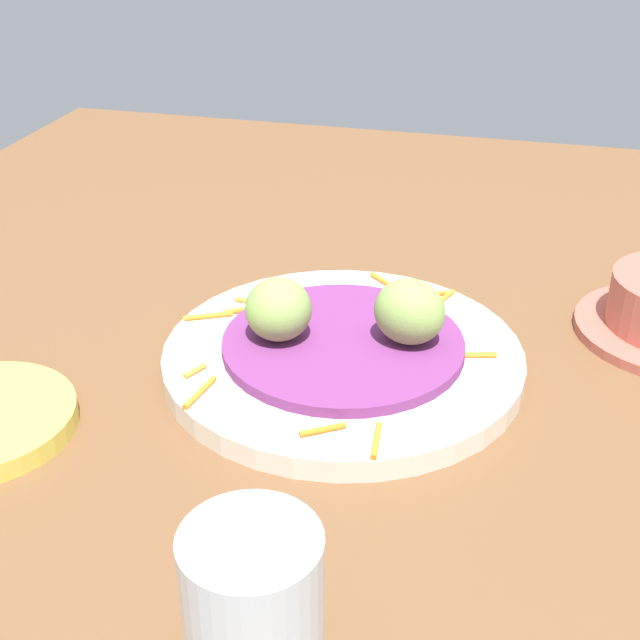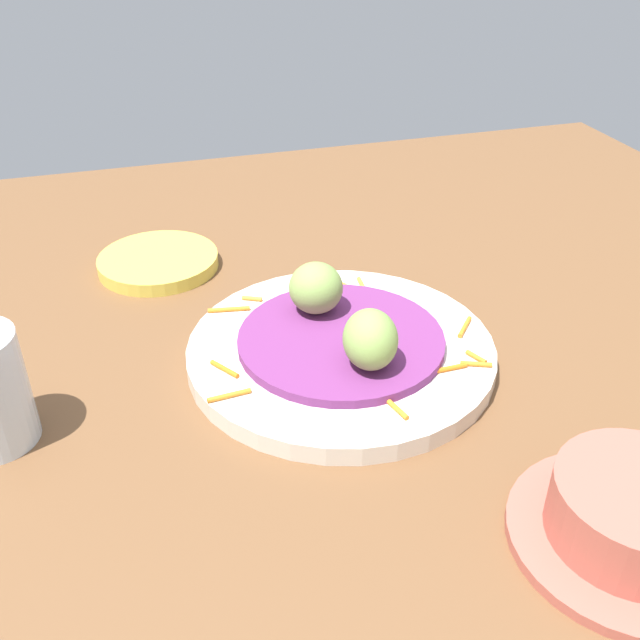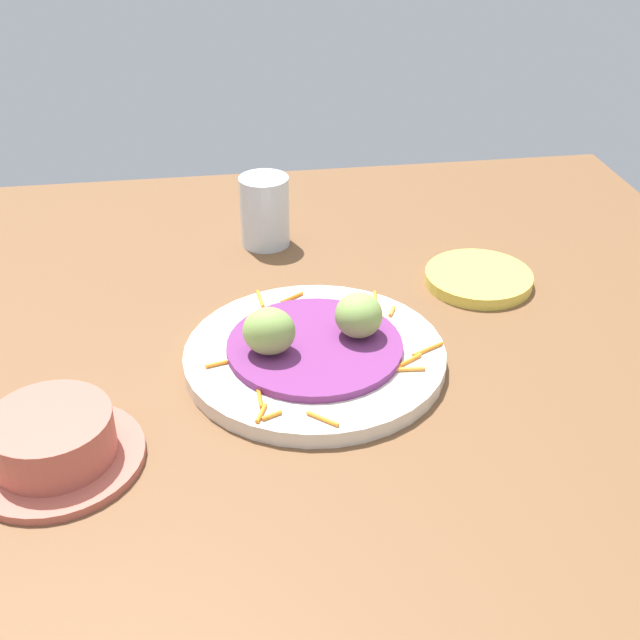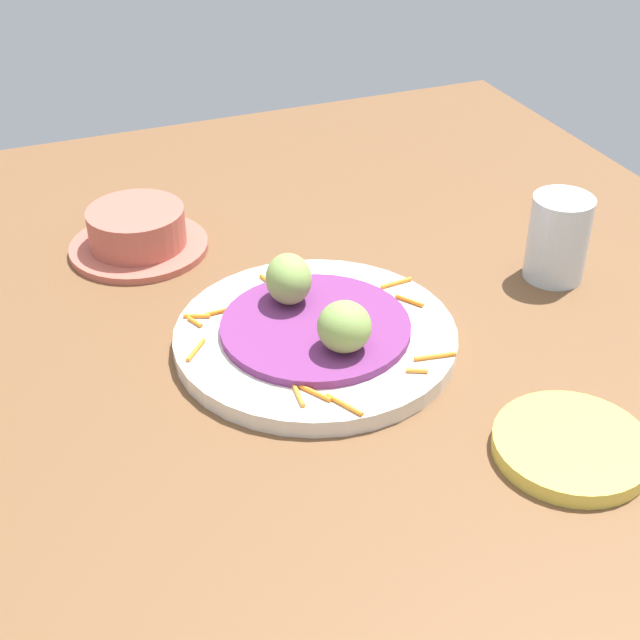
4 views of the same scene
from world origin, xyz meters
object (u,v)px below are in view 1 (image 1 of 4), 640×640
(guac_scoop_center, at_px, (278,309))
(water_glass, at_px, (244,614))
(guac_scoop_left, at_px, (409,312))
(main_plate, at_px, (343,358))

(guac_scoop_center, height_order, water_glass, water_glass)
(guac_scoop_center, relative_size, water_glass, 0.53)
(guac_scoop_left, xyz_separation_m, water_glass, (0.28, -0.03, -0.00))
(guac_scoop_left, relative_size, water_glass, 0.57)
(water_glass, bearing_deg, main_plate, -176.00)
(main_plate, bearing_deg, guac_scoop_left, 101.01)
(main_plate, xyz_separation_m, guac_scoop_left, (-0.01, 0.05, 0.04))
(guac_scoop_left, distance_m, guac_scoop_center, 0.09)
(main_plate, distance_m, guac_scoop_center, 0.06)
(main_plate, xyz_separation_m, guac_scoop_center, (0.01, -0.05, 0.04))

